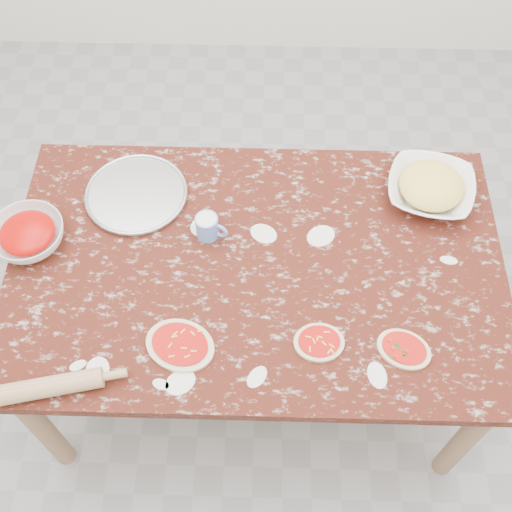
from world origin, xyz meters
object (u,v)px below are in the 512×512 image
object	(u,v)px
rolling_pin	(50,386)
sauce_bowl	(28,236)
cheese_bowl	(430,189)
worktable	(256,278)
pizza_tray	(136,195)
flour_mug	(208,227)

from	to	relation	value
rolling_pin	sauce_bowl	bearing A→B (deg)	108.69
cheese_bowl	worktable	bearing A→B (deg)	-153.21
rolling_pin	pizza_tray	bearing A→B (deg)	78.12
worktable	pizza_tray	distance (m)	0.51
worktable	cheese_bowl	distance (m)	0.67
pizza_tray	sauce_bowl	bearing A→B (deg)	-147.90
pizza_tray	flour_mug	distance (m)	0.31
worktable	cheese_bowl	size ratio (longest dim) A/B	5.49
pizza_tray	rolling_pin	bearing A→B (deg)	-101.88
sauce_bowl	cheese_bowl	size ratio (longest dim) A/B	0.82
sauce_bowl	rolling_pin	xyz separation A→B (m)	(0.17, -0.51, -0.01)
pizza_tray	sauce_bowl	world-z (taller)	sauce_bowl
flour_mug	rolling_pin	distance (m)	0.69
pizza_tray	sauce_bowl	distance (m)	0.38
worktable	sauce_bowl	world-z (taller)	sauce_bowl
flour_mug	pizza_tray	bearing A→B (deg)	149.17
pizza_tray	flour_mug	xyz separation A→B (m)	(0.26, -0.16, 0.04)
sauce_bowl	flour_mug	bearing A→B (deg)	4.51
flour_mug	cheese_bowl	bearing A→B (deg)	13.78
pizza_tray	flour_mug	world-z (taller)	flour_mug
worktable	cheese_bowl	world-z (taller)	cheese_bowl
flour_mug	sauce_bowl	bearing A→B (deg)	-175.49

